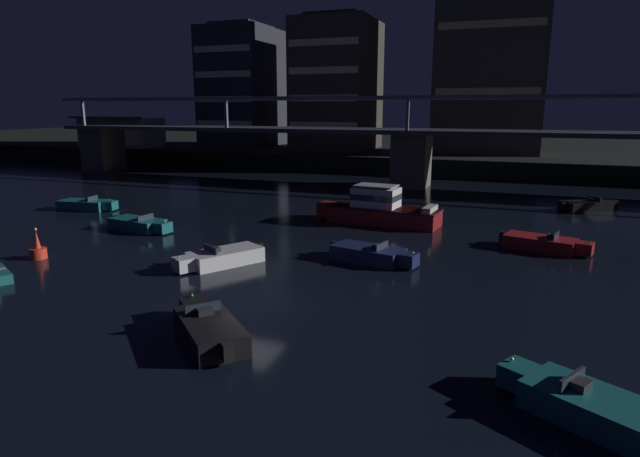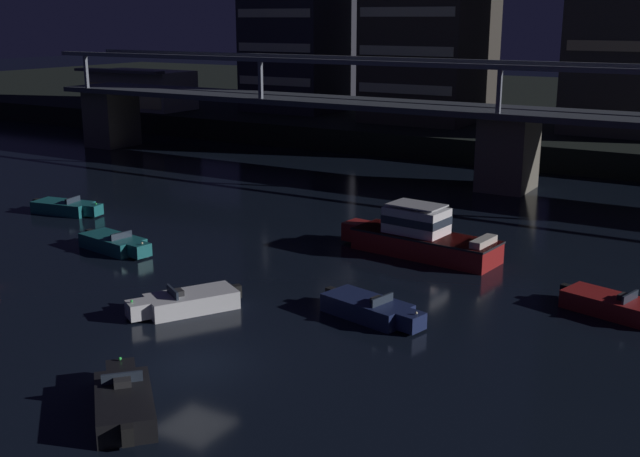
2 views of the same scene
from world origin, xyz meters
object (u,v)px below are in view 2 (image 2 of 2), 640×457
speedboat_near_center (615,306)px  speedboat_near_right (115,243)px  waterfront_pavilion (141,89)px  speedboat_mid_right (371,309)px  speedboat_far_center (124,402)px  river_bridge (509,130)px  tower_west_low (305,28)px  cabin_cruiser_near_left (420,236)px  tower_west_tall (431,29)px  speedboat_far_right (187,302)px  speedboat_mid_left (66,207)px

speedboat_near_center → speedboat_near_right: (-25.78, -4.09, 0.00)m
waterfront_pavilion → speedboat_near_center: size_ratio=2.39×
speedboat_mid_right → speedboat_far_center: bearing=-104.2°
river_bridge → speedboat_near_right: size_ratio=16.75×
tower_west_low → speedboat_near_center: bearing=-45.6°
speedboat_near_right → speedboat_far_center: (13.90, -13.43, 0.00)m
cabin_cruiser_near_left → speedboat_near_right: 16.86m
waterfront_pavilion → speedboat_mid_right: 65.66m
tower_west_tall → waterfront_pavilion: bearing=-166.9°
tower_west_low → tower_west_tall: 16.72m
tower_west_tall → speedboat_far_right: bearing=-77.9°
river_bridge → speedboat_far_center: 40.65m
speedboat_near_center → speedboat_mid_right: 10.65m
speedboat_mid_left → speedboat_far_center: 29.17m
river_bridge → speedboat_far_right: size_ratio=18.05×
speedboat_far_right → speedboat_near_center: bearing=29.6°
river_bridge → cabin_cruiser_near_left: river_bridge is taller
tower_west_low → cabin_cruiser_near_left: bearing=-51.1°
speedboat_mid_left → speedboat_far_right: 20.96m
cabin_cruiser_near_left → speedboat_mid_right: 9.99m
tower_west_low → speedboat_near_center: tower_west_low is taller
speedboat_far_center → speedboat_far_right: (-4.38, 8.29, 0.00)m
cabin_cruiser_near_left → waterfront_pavilion: bearing=147.9°
speedboat_near_center → speedboat_far_center: 21.17m
speedboat_near_right → speedboat_mid_right: 16.96m
tower_west_low → speedboat_mid_right: tower_west_low is taller
river_bridge → speedboat_mid_left: bearing=-135.0°
river_bridge → speedboat_near_right: bearing=-116.4°
river_bridge → cabin_cruiser_near_left: bearing=-85.8°
cabin_cruiser_near_left → speedboat_mid_left: (-23.87, -3.45, -0.64)m
speedboat_near_right → speedboat_far_center: 19.33m
waterfront_pavilion → speedboat_far_center: 71.44m
cabin_cruiser_near_left → speedboat_near_right: (-14.82, -8.02, -0.64)m
waterfront_pavilion → speedboat_near_right: bearing=-48.4°
tower_west_low → speedboat_near_center: (43.89, -44.78, -10.95)m
river_bridge → cabin_cruiser_near_left: (1.40, -18.99, -3.41)m
speedboat_near_right → speedboat_far_center: same height
speedboat_mid_left → cabin_cruiser_near_left: bearing=8.2°
speedboat_near_center → speedboat_far_center: bearing=-124.1°
river_bridge → waterfront_pavilion: 49.40m
tower_west_tall → speedboat_far_center: size_ratio=4.19×
tower_west_tall → speedboat_mid_left: bearing=-100.1°
speedboat_far_center → speedboat_far_right: 9.38m
river_bridge → tower_west_low: size_ratio=4.70×
tower_west_low → speedboat_far_right: tower_west_low is taller
cabin_cruiser_near_left → speedboat_far_right: bearing=-111.9°
cabin_cruiser_near_left → speedboat_near_center: cabin_cruiser_near_left is taller
speedboat_near_center → speedboat_mid_left: (-34.84, 0.48, 0.00)m
speedboat_near_right → speedboat_mid_right: same height
speedboat_mid_right → speedboat_far_center: (-2.96, -11.70, 0.00)m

